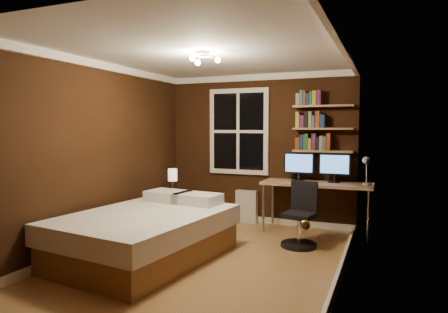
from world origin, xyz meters
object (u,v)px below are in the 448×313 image
at_px(radiator, 247,206).
at_px(desk_lamp, 366,170).
at_px(office_chair, 300,223).
at_px(bedside_lamp, 173,182).
at_px(monitor_right, 334,168).
at_px(bed, 147,234).
at_px(nightstand, 173,210).
at_px(monitor_left, 299,167).
at_px(desk, 317,186).

distance_m(radiator, desk_lamp, 2.07).
bearing_deg(office_chair, bedside_lamp, -178.59).
xyz_separation_m(monitor_right, desk_lamp, (0.46, -0.15, -0.00)).
bearing_deg(bed, nightstand, 115.74).
height_order(bedside_lamp, monitor_right, monitor_right).
distance_m(bedside_lamp, office_chair, 2.25).
height_order(monitor_left, office_chair, monitor_left).
bearing_deg(bedside_lamp, monitor_left, 14.48).
distance_m(radiator, desk, 1.31).
bearing_deg(monitor_right, bedside_lamp, -168.55).
xyz_separation_m(radiator, desk, (1.21, -0.22, 0.45)).
distance_m(monitor_left, monitor_right, 0.54).
height_order(nightstand, monitor_right, monitor_right).
relative_size(monitor_left, office_chair, 0.53).
height_order(bedside_lamp, desk, bedside_lamp).
bearing_deg(nightstand, bedside_lamp, 0.00).
height_order(bed, monitor_right, monitor_right).
xyz_separation_m(radiator, desk_lamp, (1.92, -0.30, 0.73)).
height_order(radiator, monitor_left, monitor_left).
height_order(bed, office_chair, office_chair).
relative_size(nightstand, monitor_left, 1.07).
relative_size(bed, monitor_right, 4.86).
relative_size(monitor_left, desk_lamp, 1.07).
bearing_deg(monitor_left, office_chair, -76.48).
bearing_deg(monitor_left, desk, -15.59).
bearing_deg(desk_lamp, monitor_left, 171.31).
distance_m(desk, desk_lamp, 0.77).
relative_size(nightstand, monitor_right, 1.07).
bearing_deg(radiator, desk, -10.54).
distance_m(nightstand, desk, 2.36).
bearing_deg(radiator, bedside_lamp, -148.46).
bearing_deg(radiator, desk_lamp, -8.78).
xyz_separation_m(monitor_left, office_chair, (0.21, -0.86, -0.68)).
bearing_deg(desk, office_chair, -96.46).
bearing_deg(bed, radiator, 84.07).
xyz_separation_m(bed, nightstand, (-0.55, 1.61, -0.06)).
relative_size(nightstand, office_chair, 0.57).
distance_m(nightstand, monitor_right, 2.68).
distance_m(bedside_lamp, desk_lamp, 3.02).
distance_m(bedside_lamp, monitor_left, 2.06).
xyz_separation_m(monitor_left, desk_lamp, (1.01, -0.15, -0.00)).
distance_m(bed, nightstand, 1.70).
distance_m(bed, radiator, 2.32).
relative_size(desk, office_chair, 1.87).
xyz_separation_m(bed, monitor_right, (1.97, 2.12, 0.70)).
bearing_deg(nightstand, monitor_right, 28.40).
height_order(nightstand, bedside_lamp, bedside_lamp).
height_order(radiator, desk, desk).
relative_size(bed, office_chair, 2.60).
distance_m(bedside_lamp, monitor_right, 2.59).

